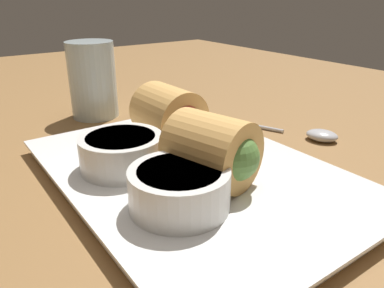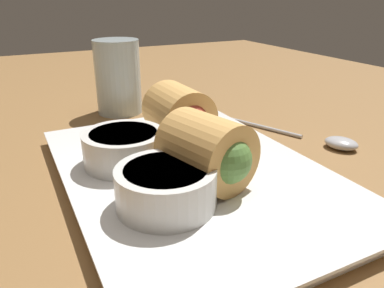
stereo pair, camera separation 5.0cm
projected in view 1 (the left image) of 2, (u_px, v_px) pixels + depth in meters
table_surface at (169, 187)px, 38.12cm from camera, size 180.00×140.00×2.00cm
serving_plate at (192, 175)px, 36.85cm from camera, size 33.84×23.54×1.50cm
roll_front_left at (171, 115)px, 41.73cm from camera, size 8.07×6.46×6.31cm
roll_front_right at (216, 151)px, 32.47cm from camera, size 8.61×7.87×6.31cm
dipping_bowl_near at (179, 187)px, 29.31cm from camera, size 8.05×8.05×3.31cm
dipping_bowl_far at (121, 151)px, 35.93cm from camera, size 8.05×8.05×3.31cm
spoon at (310, 134)px, 47.76cm from camera, size 17.13×8.65×1.35cm
drinking_glass at (93, 80)px, 54.36cm from camera, size 6.74×6.74×10.95cm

